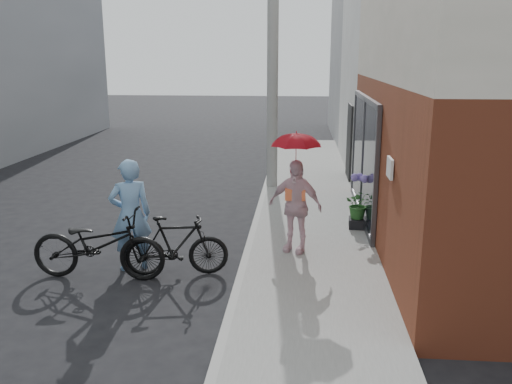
# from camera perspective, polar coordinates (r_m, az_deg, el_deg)

# --- Properties ---
(ground) EXTENTS (80.00, 80.00, 0.00)m
(ground) POSITION_cam_1_polar(r_m,az_deg,el_deg) (8.71, -7.89, -9.19)
(ground) COLOR black
(ground) RESTS_ON ground
(sidewalk) EXTENTS (2.20, 24.00, 0.12)m
(sidewalk) POSITION_cam_1_polar(r_m,az_deg,el_deg) (10.36, 6.00, -4.91)
(sidewalk) COLOR gray
(sidewalk) RESTS_ON ground
(curb) EXTENTS (0.12, 24.00, 0.12)m
(curb) POSITION_cam_1_polar(r_m,az_deg,el_deg) (10.40, -0.43, -4.76)
(curb) COLOR #9E9E99
(curb) RESTS_ON ground
(plaster_building) EXTENTS (8.00, 6.00, 7.00)m
(plaster_building) POSITION_cam_1_polar(r_m,az_deg,el_deg) (17.63, 23.14, 13.29)
(plaster_building) COLOR silver
(plaster_building) RESTS_ON ground
(east_building_far) EXTENTS (8.00, 8.00, 7.00)m
(east_building_far) POSITION_cam_1_polar(r_m,az_deg,el_deg) (24.39, 18.00, 13.67)
(east_building_far) COLOR gray
(east_building_far) RESTS_ON ground
(utility_pole) EXTENTS (0.28, 0.28, 7.00)m
(utility_pole) POSITION_cam_1_polar(r_m,az_deg,el_deg) (13.81, 1.78, 14.44)
(utility_pole) COLOR #9E9E99
(utility_pole) RESTS_ON ground
(officer) EXTENTS (0.80, 0.68, 1.85)m
(officer) POSITION_cam_1_polar(r_m,az_deg,el_deg) (9.02, -13.08, -2.37)
(officer) COLOR #719ECA
(officer) RESTS_ON ground
(bike_left) EXTENTS (2.14, 0.78, 1.12)m
(bike_left) POSITION_cam_1_polar(r_m,az_deg,el_deg) (8.86, -16.27, -5.34)
(bike_left) COLOR black
(bike_left) RESTS_ON ground
(bike_right) EXTENTS (1.70, 0.75, 0.99)m
(bike_right) POSITION_cam_1_polar(r_m,az_deg,el_deg) (8.74, -8.36, -5.64)
(bike_right) COLOR black
(bike_right) RESTS_ON ground
(kimono_woman) EXTENTS (1.03, 0.70, 1.62)m
(kimono_woman) POSITION_cam_1_polar(r_m,az_deg,el_deg) (9.31, 4.13, -1.47)
(kimono_woman) COLOR silver
(kimono_woman) RESTS_ON sidewalk
(parasol) EXTENTS (0.83, 0.83, 0.73)m
(parasol) POSITION_cam_1_polar(r_m,az_deg,el_deg) (9.06, 4.26, 5.70)
(parasol) COLOR red
(parasol) RESTS_ON kimono_woman
(planter) EXTENTS (0.38, 0.38, 0.19)m
(planter) POSITION_cam_1_polar(r_m,az_deg,el_deg) (10.92, 10.69, -3.22)
(planter) COLOR black
(planter) RESTS_ON sidewalk
(potted_plant) EXTENTS (0.53, 0.46, 0.58)m
(potted_plant) POSITION_cam_1_polar(r_m,az_deg,el_deg) (10.82, 10.79, -1.27)
(potted_plant) COLOR #275923
(potted_plant) RESTS_ON planter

